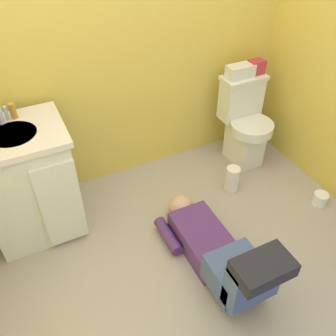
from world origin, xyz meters
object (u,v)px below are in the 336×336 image
at_px(vanity_cabinet, 29,183).
at_px(tissue_box, 240,71).
at_px(faucet, 6,114).
at_px(paper_towel_roll, 232,179).
at_px(toilet, 244,123).
at_px(person_plumber, 218,252).
at_px(bottle_amber, 13,111).
at_px(toilet_paper_roll, 320,199).
at_px(toiletry_bag, 256,67).

relative_size(vanity_cabinet, tissue_box, 3.73).
height_order(faucet, paper_towel_roll, faucet).
distance_m(toilet, person_plumber, 1.24).
relative_size(toilet, bottle_amber, 7.28).
height_order(vanity_cabinet, tissue_box, tissue_box).
relative_size(toilet, person_plumber, 0.70).
height_order(tissue_box, toilet_paper_roll, tissue_box).
xyz_separation_m(vanity_cabinet, toiletry_bag, (1.86, 0.13, 0.39)).
bearing_deg(faucet, person_plumber, -47.33).
height_order(person_plumber, bottle_amber, bottle_amber).
bearing_deg(toilet_paper_roll, faucet, 156.28).
bearing_deg(toilet, paper_towel_roll, -133.20).
relative_size(faucet, tissue_box, 0.45).
bearing_deg(toilet, bottle_amber, 175.93).
distance_m(faucet, paper_towel_roll, 1.70).
height_order(faucet, toilet_paper_roll, faucet).
height_order(toilet, bottle_amber, bottle_amber).
bearing_deg(bottle_amber, person_plumber, -48.90).
distance_m(vanity_cabinet, toiletry_bag, 1.90).
xyz_separation_m(vanity_cabinet, faucet, (-0.00, 0.15, 0.45)).
height_order(person_plumber, toiletry_bag, toiletry_bag).
distance_m(faucet, bottle_amber, 0.04).
bearing_deg(toilet, person_plumber, -131.43).
bearing_deg(toiletry_bag, paper_towel_roll, -134.65).
height_order(person_plumber, tissue_box, tissue_box).
distance_m(bottle_amber, paper_towel_roll, 1.67).
relative_size(faucet, toiletry_bag, 0.81).
bearing_deg(vanity_cabinet, bottle_amber, 76.80).
bearing_deg(tissue_box, bottle_amber, 178.91).
xyz_separation_m(vanity_cabinet, bottle_amber, (0.04, 0.16, 0.45)).
xyz_separation_m(faucet, tissue_box, (1.71, -0.02, -0.07)).
height_order(vanity_cabinet, toilet_paper_roll, vanity_cabinet).
height_order(toilet, faucet, faucet).
relative_size(toilet, toilet_paper_roll, 6.82).
xyz_separation_m(person_plumber, toiletry_bag, (0.92, 1.01, 0.63)).
bearing_deg(toiletry_bag, toilet_paper_roll, -82.03).
bearing_deg(paper_towel_roll, bottle_amber, 162.69).
bearing_deg(toiletry_bag, vanity_cabinet, -176.12).
bearing_deg(vanity_cabinet, toilet, 1.16).
bearing_deg(toiletry_bag, faucet, 179.39).
bearing_deg(bottle_amber, faucet, -163.62).
xyz_separation_m(toiletry_bag, bottle_amber, (-1.82, 0.03, 0.07)).
bearing_deg(person_plumber, bottle_amber, 131.10).
xyz_separation_m(toiletry_bag, toilet_paper_roll, (0.12, -0.85, -0.76)).
height_order(faucet, bottle_amber, bottle_amber).
relative_size(vanity_cabinet, bottle_amber, 7.96).
distance_m(toiletry_bag, toilet_paper_roll, 1.14).
xyz_separation_m(person_plumber, bottle_amber, (-0.91, 1.04, 0.70)).
xyz_separation_m(tissue_box, toilet_paper_roll, (0.27, -0.85, -0.75)).
height_order(vanity_cabinet, paper_towel_roll, vanity_cabinet).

